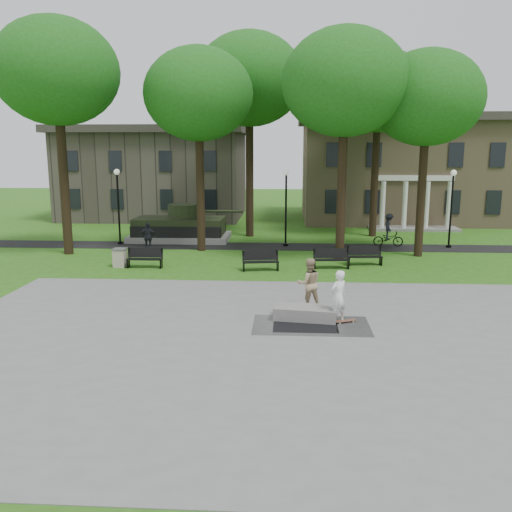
{
  "coord_description": "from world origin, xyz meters",
  "views": [
    {
      "loc": [
        0.62,
        -21.02,
        6.01
      ],
      "look_at": [
        -0.74,
        1.98,
        1.4
      ],
      "focal_mm": 38.0,
      "sensor_mm": 36.0,
      "label": 1
    }
  ],
  "objects_px": {
    "concrete_block": "(306,313)",
    "friend_watching": "(309,283)",
    "park_bench_0": "(145,257)",
    "cyclist": "(388,233)",
    "trash_bin": "(120,258)",
    "skateboarder": "(338,297)"
  },
  "relations": [
    {
      "from": "concrete_block",
      "to": "friend_watching",
      "type": "height_order",
      "value": "friend_watching"
    },
    {
      "from": "friend_watching",
      "to": "park_bench_0",
      "type": "distance_m",
      "value": 10.54
    },
    {
      "from": "concrete_block",
      "to": "friend_watching",
      "type": "xyz_separation_m",
      "value": [
        0.16,
        1.37,
        0.74
      ]
    },
    {
      "from": "cyclist",
      "to": "trash_bin",
      "type": "xyz_separation_m",
      "value": [
        -14.83,
        -6.84,
        -0.35
      ]
    },
    {
      "from": "skateboarder",
      "to": "park_bench_0",
      "type": "xyz_separation_m",
      "value": [
        -9.04,
        8.46,
        -0.43
      ]
    },
    {
      "from": "concrete_block",
      "to": "cyclist",
      "type": "xyz_separation_m",
      "value": [
        5.57,
        15.03,
        0.59
      ]
    },
    {
      "from": "cyclist",
      "to": "park_bench_0",
      "type": "height_order",
      "value": "cyclist"
    },
    {
      "from": "park_bench_0",
      "to": "friend_watching",
      "type": "bearing_deg",
      "value": -40.54
    },
    {
      "from": "skateboarder",
      "to": "cyclist",
      "type": "relative_size",
      "value": 0.92
    },
    {
      "from": "concrete_block",
      "to": "park_bench_0",
      "type": "distance_m",
      "value": 11.35
    },
    {
      "from": "cyclist",
      "to": "park_bench_0",
      "type": "distance_m",
      "value": 15.17
    },
    {
      "from": "skateboarder",
      "to": "cyclist",
      "type": "distance_m",
      "value": 16.0
    },
    {
      "from": "friend_watching",
      "to": "concrete_block",
      "type": "bearing_deg",
      "value": 70.08
    },
    {
      "from": "skateboarder",
      "to": "concrete_block",
      "type": "bearing_deg",
      "value": -56.33
    },
    {
      "from": "trash_bin",
      "to": "park_bench_0",
      "type": "bearing_deg",
      "value": -2.86
    },
    {
      "from": "concrete_block",
      "to": "park_bench_0",
      "type": "height_order",
      "value": "park_bench_0"
    },
    {
      "from": "skateboarder",
      "to": "friend_watching",
      "type": "relative_size",
      "value": 0.97
    },
    {
      "from": "skateboarder",
      "to": "trash_bin",
      "type": "relative_size",
      "value": 1.95
    },
    {
      "from": "skateboarder",
      "to": "trash_bin",
      "type": "bearing_deg",
      "value": -78.6
    },
    {
      "from": "park_bench_0",
      "to": "concrete_block",
      "type": "bearing_deg",
      "value": -46.35
    },
    {
      "from": "park_bench_0",
      "to": "trash_bin",
      "type": "height_order",
      "value": "park_bench_0"
    },
    {
      "from": "cyclist",
      "to": "friend_watching",
      "type": "bearing_deg",
      "value": 161.34
    }
  ]
}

